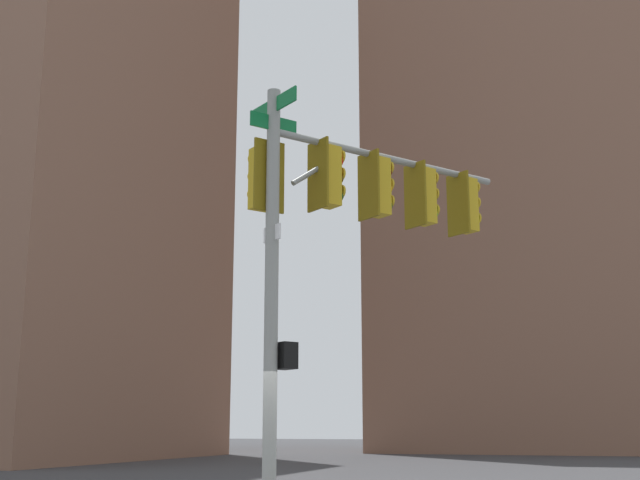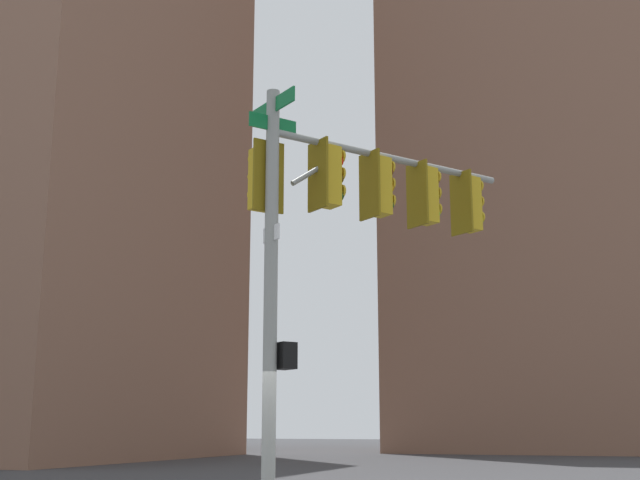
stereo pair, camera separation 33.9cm
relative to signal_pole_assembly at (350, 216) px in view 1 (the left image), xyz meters
The scene contains 3 objects.
signal_pole_assembly is the anchor object (origin of this frame).
building_brick_nearside 39.72m from the signal_pole_assembly, 45.36° to the left, with size 20.57×15.25×40.82m, color #845B47.
building_brick_farside 53.65m from the signal_pole_assembly, ahead, with size 19.92×18.97×47.61m, color #845B47.
Camera 1 is at (-11.81, -4.71, 1.71)m, focal length 46.90 mm.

